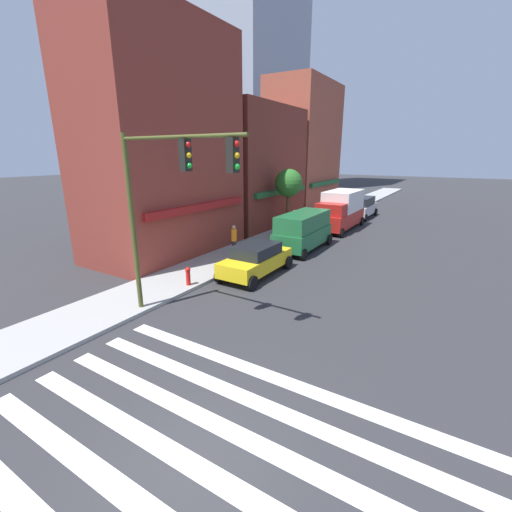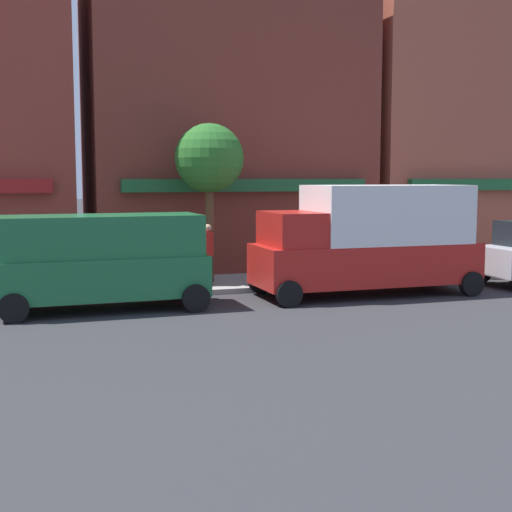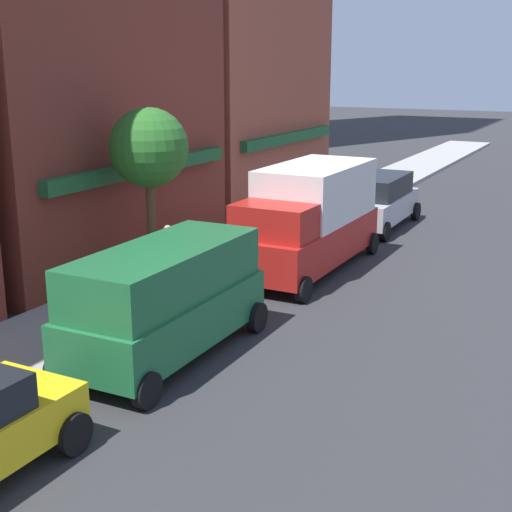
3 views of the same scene
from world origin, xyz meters
The scene contains 6 objects.
storefront_row centered at (20.62, 11.50, 5.94)m, with size 28.92×5.30×12.84m.
van_green centered at (15.66, 4.70, 1.29)m, with size 5.03×2.22×2.34m.
box_truck_red centered at (22.91, 4.70, 1.59)m, with size 6.21×2.42×3.04m.
suv_silver centered at (29.24, 4.70, 1.03)m, with size 4.73×2.12×1.94m.
pedestrian_red_jacket centered at (18.88, 6.85, 1.07)m, with size 0.32×0.32×1.77m.
street_tree centered at (19.11, 7.50, 3.77)m, with size 2.03×2.03×4.68m.
Camera 3 is at (4.32, -3.30, 5.88)m, focal length 50.00 mm.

